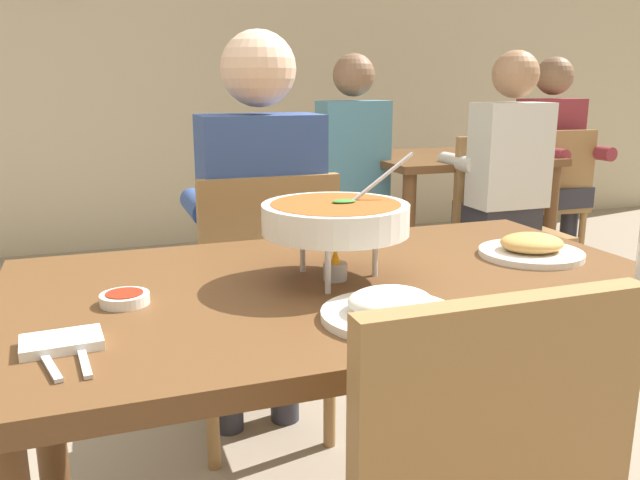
% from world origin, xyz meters
% --- Properties ---
extents(cafe_rear_partition, '(10.00, 0.10, 3.00)m').
position_xyz_m(cafe_rear_partition, '(0.00, 3.59, 1.50)').
color(cafe_rear_partition, beige).
rests_on(cafe_rear_partition, ground_plane).
extents(dining_table_main, '(1.36, 0.80, 0.76)m').
position_xyz_m(dining_table_main, '(0.00, 0.00, 0.65)').
color(dining_table_main, brown).
rests_on(dining_table_main, ground_plane).
extents(chair_diner_main, '(0.44, 0.44, 0.90)m').
position_xyz_m(chair_diner_main, '(-0.00, 0.69, 0.51)').
color(chair_diner_main, olive).
rests_on(chair_diner_main, ground_plane).
extents(diner_main, '(0.40, 0.45, 1.31)m').
position_xyz_m(diner_main, '(0.00, 0.72, 0.75)').
color(diner_main, '#2D2D38').
rests_on(diner_main, ground_plane).
extents(curry_bowl, '(0.33, 0.30, 0.26)m').
position_xyz_m(curry_bowl, '(-0.02, 0.01, 0.89)').
color(curry_bowl, silver).
rests_on(curry_bowl, dining_table_main).
extents(rice_plate, '(0.24, 0.24, 0.06)m').
position_xyz_m(rice_plate, '(-0.01, -0.24, 0.78)').
color(rice_plate, white).
rests_on(rice_plate, dining_table_main).
extents(appetizer_plate, '(0.24, 0.24, 0.06)m').
position_xyz_m(appetizer_plate, '(0.48, 0.02, 0.78)').
color(appetizer_plate, white).
rests_on(appetizer_plate, dining_table_main).
extents(sauce_dish, '(0.09, 0.09, 0.02)m').
position_xyz_m(sauce_dish, '(-0.44, -0.01, 0.77)').
color(sauce_dish, white).
rests_on(sauce_dish, dining_table_main).
extents(napkin_folded, '(0.13, 0.09, 0.02)m').
position_xyz_m(napkin_folded, '(-0.54, -0.18, 0.77)').
color(napkin_folded, white).
rests_on(napkin_folded, dining_table_main).
extents(fork_utensil, '(0.05, 0.17, 0.01)m').
position_xyz_m(fork_utensil, '(-0.56, -0.23, 0.77)').
color(fork_utensil, silver).
rests_on(fork_utensil, dining_table_main).
extents(spoon_utensil, '(0.03, 0.17, 0.01)m').
position_xyz_m(spoon_utensil, '(-0.51, -0.23, 0.77)').
color(spoon_utensil, silver).
rests_on(spoon_utensil, dining_table_main).
extents(dining_table_far, '(1.00, 0.80, 0.76)m').
position_xyz_m(dining_table_far, '(1.46, 2.01, 0.63)').
color(dining_table_far, brown).
rests_on(dining_table_far, ground_plane).
extents(chair_bg_left, '(0.45, 0.45, 0.90)m').
position_xyz_m(chair_bg_left, '(1.45, 1.49, 0.51)').
color(chair_bg_left, olive).
rests_on(chair_bg_left, ground_plane).
extents(chair_bg_middle, '(0.44, 0.44, 0.90)m').
position_xyz_m(chair_bg_middle, '(0.84, 2.07, 0.51)').
color(chair_bg_middle, olive).
rests_on(chair_bg_middle, ground_plane).
extents(chair_bg_right, '(0.48, 0.48, 0.90)m').
position_xyz_m(chair_bg_right, '(2.06, 1.91, 0.51)').
color(chair_bg_right, olive).
rests_on(chair_bg_right, ground_plane).
extents(patron_bg_left, '(0.40, 0.45, 1.31)m').
position_xyz_m(patron_bg_left, '(1.43, 1.47, 0.75)').
color(patron_bg_left, '#2D2D38').
rests_on(patron_bg_left, ground_plane).
extents(patron_bg_middle, '(0.40, 0.45, 1.31)m').
position_xyz_m(patron_bg_middle, '(0.84, 2.03, 0.75)').
color(patron_bg_middle, '#2D2D38').
rests_on(patron_bg_middle, ground_plane).
extents(patron_bg_right, '(0.40, 0.45, 1.31)m').
position_xyz_m(patron_bg_right, '(2.12, 1.96, 0.75)').
color(patron_bg_right, '#2D2D38').
rests_on(patron_bg_right, ground_plane).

